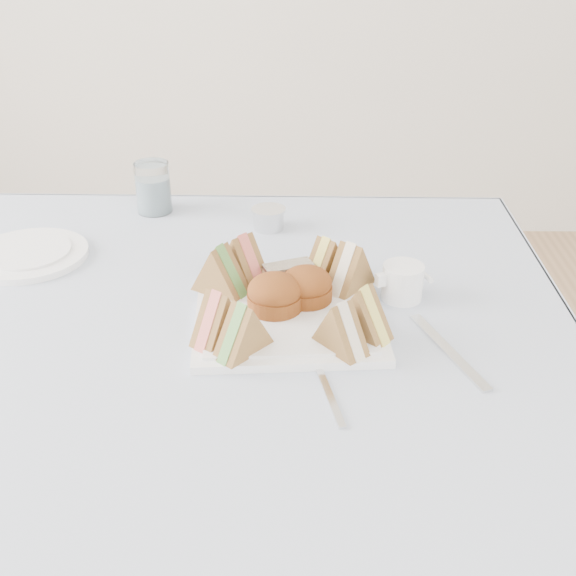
{
  "coord_description": "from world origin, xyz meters",
  "views": [
    {
      "loc": [
        0.12,
        -0.83,
        1.28
      ],
      "look_at": [
        0.1,
        0.05,
        0.8
      ],
      "focal_mm": 45.0,
      "sensor_mm": 36.0,
      "label": 1
    }
  ],
  "objects_px": {
    "table": "(225,530)",
    "creamer_jug": "(403,282)",
    "water_glass": "(153,187)",
    "serving_plate": "(288,315)"
  },
  "relations": [
    {
      "from": "water_glass",
      "to": "creamer_jug",
      "type": "height_order",
      "value": "water_glass"
    },
    {
      "from": "table",
      "to": "creamer_jug",
      "type": "distance_m",
      "value": 0.5
    },
    {
      "from": "serving_plate",
      "to": "water_glass",
      "type": "bearing_deg",
      "value": 119.67
    },
    {
      "from": "serving_plate",
      "to": "table",
      "type": "bearing_deg",
      "value": -160.3
    },
    {
      "from": "table",
      "to": "creamer_jug",
      "type": "relative_size",
      "value": 14.75
    },
    {
      "from": "table",
      "to": "creamer_jug",
      "type": "bearing_deg",
      "value": 22.08
    },
    {
      "from": "serving_plate",
      "to": "water_glass",
      "type": "xyz_separation_m",
      "value": [
        -0.26,
        0.38,
        0.04
      ]
    },
    {
      "from": "serving_plate",
      "to": "water_glass",
      "type": "relative_size",
      "value": 2.74
    },
    {
      "from": "table",
      "to": "water_glass",
      "type": "height_order",
      "value": "water_glass"
    },
    {
      "from": "serving_plate",
      "to": "creamer_jug",
      "type": "xyz_separation_m",
      "value": [
        0.17,
        0.06,
        0.02
      ]
    }
  ]
}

